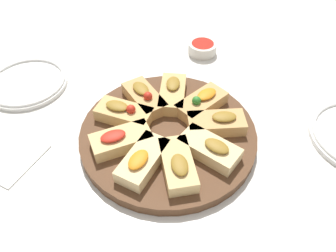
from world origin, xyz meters
name	(u,v)px	position (x,y,z in m)	size (l,w,h in m)	color
ground_plane	(168,138)	(0.00, 0.00, 0.00)	(3.00, 3.00, 0.00)	silver
serving_board	(168,134)	(0.00, 0.00, 0.01)	(0.36, 0.36, 0.02)	#51331E
focaccia_slice_0	(144,98)	(-0.07, 0.07, 0.04)	(0.12, 0.12, 0.04)	tan
focaccia_slice_1	(124,113)	(-0.10, 0.01, 0.04)	(0.12, 0.06, 0.04)	tan
focaccia_slice_2	(121,140)	(-0.08, -0.06, 0.04)	(0.12, 0.12, 0.04)	#DBB775
focaccia_slice_3	(143,160)	(-0.02, -0.10, 0.04)	(0.08, 0.12, 0.04)	#E5C689
focaccia_slice_4	(178,165)	(0.05, -0.09, 0.04)	(0.10, 0.13, 0.04)	#DBB775
focaccia_slice_5	(210,149)	(0.09, -0.04, 0.04)	(0.13, 0.09, 0.04)	#E5C689
focaccia_slice_6	(217,123)	(0.09, 0.04, 0.04)	(0.13, 0.09, 0.04)	tan
focaccia_slice_7	(202,103)	(0.05, 0.09, 0.04)	(0.11, 0.13, 0.04)	tan
focaccia_slice_8	(172,93)	(-0.02, 0.10, 0.04)	(0.08, 0.12, 0.04)	tan
plate_left	(27,83)	(-0.38, 0.07, 0.01)	(0.19, 0.19, 0.02)	white
napkin_stack	(5,153)	(-0.30, -0.14, 0.00)	(0.14, 0.12, 0.01)	white
dipping_bowl	(204,48)	(0.00, 0.33, 0.02)	(0.08, 0.08, 0.03)	silver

